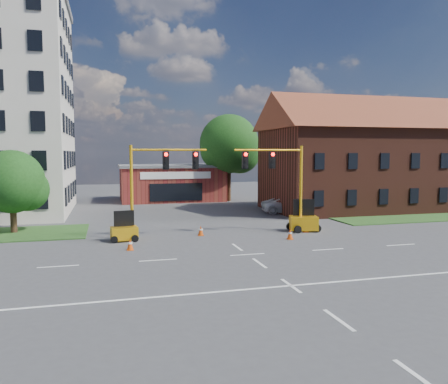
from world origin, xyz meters
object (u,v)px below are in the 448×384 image
(signal_mast_west, at_px, (157,180))
(trailer_east, at_px, (304,222))
(signal_mast_east, at_px, (280,178))
(trailer_west, at_px, (124,232))
(pickup_white, at_px, (290,205))

(signal_mast_west, relative_size, trailer_east, 2.76)
(signal_mast_west, height_order, signal_mast_east, same)
(signal_mast_west, bearing_deg, trailer_west, -173.04)
(signal_mast_east, xyz_separation_m, trailer_west, (-10.89, -0.27, -3.33))
(signal_mast_west, height_order, trailer_west, signal_mast_west)
(trailer_west, bearing_deg, signal_mast_west, 0.49)
(signal_mast_west, relative_size, pickup_white, 1.14)
(signal_mast_east, height_order, trailer_west, signal_mast_east)
(trailer_east, relative_size, pickup_white, 0.41)
(signal_mast_west, height_order, trailer_east, signal_mast_west)
(signal_mast_east, relative_size, trailer_west, 3.28)
(signal_mast_west, distance_m, signal_mast_east, 8.71)
(signal_mast_west, distance_m, trailer_west, 3.99)
(signal_mast_east, bearing_deg, trailer_west, -178.60)
(signal_mast_east, distance_m, trailer_east, 3.74)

